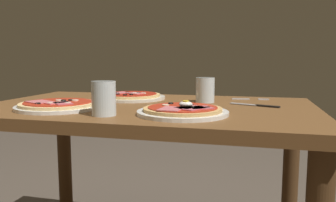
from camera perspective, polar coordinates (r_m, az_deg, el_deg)
The scene contains 8 objects.
dining_table at distance 1.33m, azimuth -3.55°, elevation -5.43°, with size 1.27×0.78×0.73m.
pizza_foreground at distance 1.08m, azimuth 2.52°, elevation -1.65°, with size 0.30×0.30×0.05m.
pizza_across_left at distance 1.27m, azimuth -18.07°, elevation -0.69°, with size 0.30×0.30×0.03m.
pizza_across_right at distance 1.51m, azimuth -6.28°, elevation 0.79°, with size 0.30×0.30×0.03m.
water_glass_near at distance 1.08m, azimuth -10.81°, elevation 0.04°, with size 0.08×0.08×0.11m.
water_glass_far at distance 1.39m, azimuth 6.30°, elevation 1.57°, with size 0.08×0.08×0.10m.
fork at distance 1.52m, azimuth 13.27°, elevation 0.32°, with size 0.16×0.03×0.00m.
knife at distance 1.32m, azimuth 14.92°, elevation -0.71°, with size 0.19×0.09×0.01m.
Camera 1 is at (0.40, -1.24, 0.90)m, focal length 36.02 mm.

